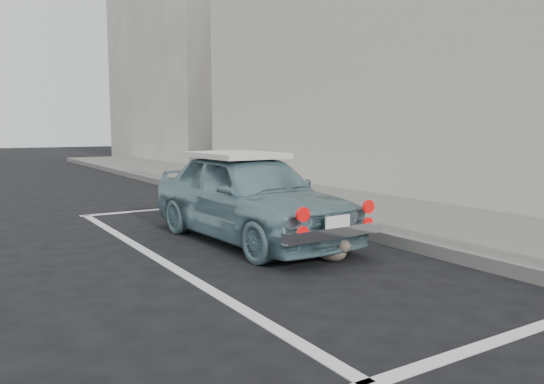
# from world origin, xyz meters

# --- Properties ---
(ground) EXTENTS (80.00, 80.00, 0.00)m
(ground) POSITION_xyz_m (0.00, 0.00, 0.00)
(ground) COLOR black
(ground) RESTS_ON ground
(sidewalk) EXTENTS (2.80, 40.00, 0.15)m
(sidewalk) POSITION_xyz_m (3.20, 2.00, 0.07)
(sidewalk) COLOR #61615C
(sidewalk) RESTS_ON ground
(shop_building) EXTENTS (3.50, 18.00, 7.00)m
(shop_building) POSITION_xyz_m (6.33, 4.00, 3.49)
(shop_building) COLOR beige
(shop_building) RESTS_ON ground
(building_far) EXTENTS (3.50, 10.00, 8.00)m
(building_far) POSITION_xyz_m (6.35, 20.00, 4.00)
(building_far) COLOR #AFA99E
(building_far) RESTS_ON ground
(pline_rear) EXTENTS (3.00, 0.12, 0.01)m
(pline_rear) POSITION_xyz_m (0.50, -0.50, 0.00)
(pline_rear) COLOR silver
(pline_rear) RESTS_ON ground
(pline_front) EXTENTS (3.00, 0.12, 0.01)m
(pline_front) POSITION_xyz_m (0.50, 6.50, 0.00)
(pline_front) COLOR silver
(pline_front) RESTS_ON ground
(pline_side) EXTENTS (0.12, 7.00, 0.01)m
(pline_side) POSITION_xyz_m (-0.90, 3.00, 0.00)
(pline_side) COLOR silver
(pline_side) RESTS_ON ground
(retro_coupe) EXTENTS (1.58, 3.55, 1.18)m
(retro_coupe) POSITION_xyz_m (0.50, 3.36, 0.60)
(retro_coupe) COLOR gray
(retro_coupe) RESTS_ON ground
(cat) EXTENTS (0.34, 0.54, 0.30)m
(cat) POSITION_xyz_m (0.72, 1.87, 0.13)
(cat) COLOR #746459
(cat) RESTS_ON ground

